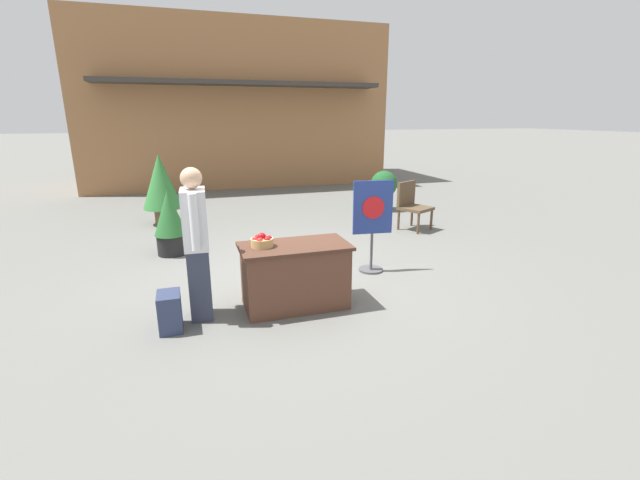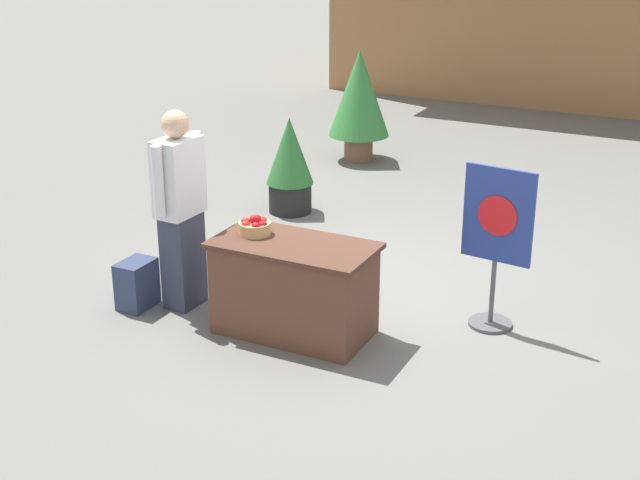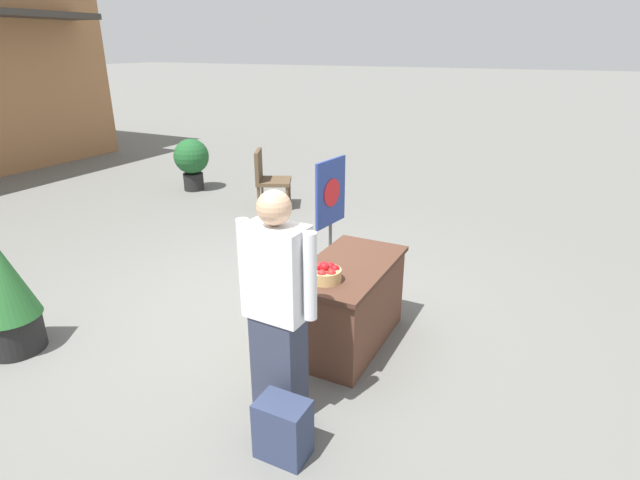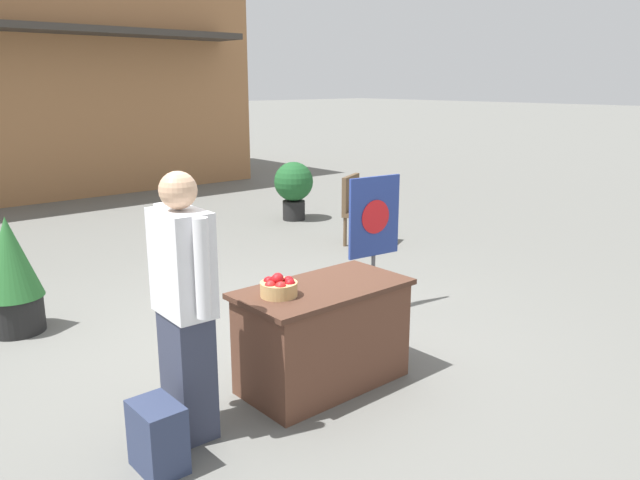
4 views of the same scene
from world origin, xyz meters
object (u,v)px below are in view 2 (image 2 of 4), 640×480
object	(u,v)px
display_table	(294,288)
potted_plant_far_right	(359,96)
person_visitor	(180,209)
backpack	(137,284)
potted_plant_far_left	(290,164)
apple_basket	(255,226)
poster_board	(496,242)

from	to	relation	value
display_table	potted_plant_far_right	world-z (taller)	potted_plant_far_right
person_visitor	potted_plant_far_right	size ratio (longest dim) A/B	1.16
backpack	potted_plant_far_left	xyz separation A→B (m)	(-0.01, 2.78, 0.35)
display_table	potted_plant_far_right	distance (m)	5.15
potted_plant_far_left	potted_plant_far_right	size ratio (longest dim) A/B	0.73
person_visitor	backpack	distance (m)	0.78
person_visitor	backpack	xyz separation A→B (m)	(-0.34, -0.22, -0.67)
backpack	potted_plant_far_left	bearing A→B (deg)	90.16
potted_plant_far_left	apple_basket	bearing A→B (deg)	-67.23
potted_plant_far_left	person_visitor	bearing A→B (deg)	-82.25
person_visitor	backpack	world-z (taller)	person_visitor
display_table	potted_plant_far_left	size ratio (longest dim) A/B	1.20
poster_board	potted_plant_far_left	size ratio (longest dim) A/B	1.26
backpack	potted_plant_far_left	size ratio (longest dim) A/B	0.39
display_table	backpack	world-z (taller)	display_table
apple_basket	person_visitor	xyz separation A→B (m)	(-0.73, 0.01, 0.03)
person_visitor	poster_board	world-z (taller)	person_visitor
display_table	potted_plant_far_left	xyz separation A→B (m)	(-1.45, 2.60, 0.17)
person_visitor	poster_board	xyz separation A→B (m)	(2.49, 0.79, -0.14)
potted_plant_far_left	potted_plant_far_right	world-z (taller)	potted_plant_far_right
apple_basket	potted_plant_far_right	xyz separation A→B (m)	(-1.26, 4.82, 0.02)
person_visitor	potted_plant_far_left	size ratio (longest dim) A/B	1.59
backpack	potted_plant_far_right	world-z (taller)	potted_plant_far_right
potted_plant_far_left	potted_plant_far_right	xyz separation A→B (m)	(-0.18, 2.26, 0.31)
apple_basket	potted_plant_far_left	world-z (taller)	potted_plant_far_left
backpack	potted_plant_far_left	distance (m)	2.80
display_table	apple_basket	xyz separation A→B (m)	(-0.37, 0.04, 0.46)
apple_basket	backpack	xyz separation A→B (m)	(-1.07, -0.22, -0.64)
person_visitor	potted_plant_far_left	distance (m)	2.60
backpack	poster_board	bearing A→B (deg)	19.77
apple_basket	potted_plant_far_right	distance (m)	4.98
display_table	backpack	size ratio (longest dim) A/B	3.08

